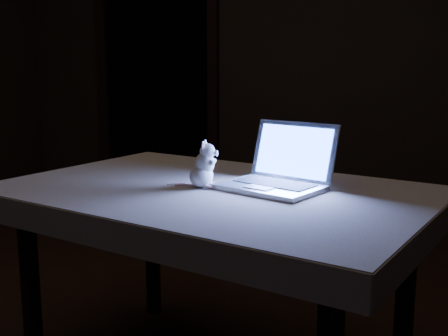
% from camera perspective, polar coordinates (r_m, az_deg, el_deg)
% --- Properties ---
extents(back_wall, '(4.50, 0.04, 2.60)m').
position_cam_1_polar(back_wall, '(4.30, 6.85, 13.39)').
color(back_wall, black).
rests_on(back_wall, ground).
extents(doorway, '(1.06, 0.36, 2.13)m').
position_cam_1_polar(doorway, '(4.66, -6.79, 10.28)').
color(doorway, black).
rests_on(doorway, back_wall).
extents(table, '(1.43, 1.11, 0.68)m').
position_cam_1_polar(table, '(1.92, -0.98, -12.17)').
color(table, black).
rests_on(table, floor).
extents(tablecloth, '(1.52, 1.18, 0.09)m').
position_cam_1_polar(tablecloth, '(1.82, -1.56, -3.38)').
color(tablecloth, beige).
rests_on(tablecloth, table).
extents(laptop, '(0.39, 0.36, 0.21)m').
position_cam_1_polar(laptop, '(1.77, 4.74, 1.12)').
color(laptop, silver).
rests_on(laptop, tablecloth).
extents(plush_mouse, '(0.14, 0.14, 0.15)m').
position_cam_1_polar(plush_mouse, '(1.81, -2.32, 0.39)').
color(plush_mouse, silver).
rests_on(plush_mouse, tablecloth).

